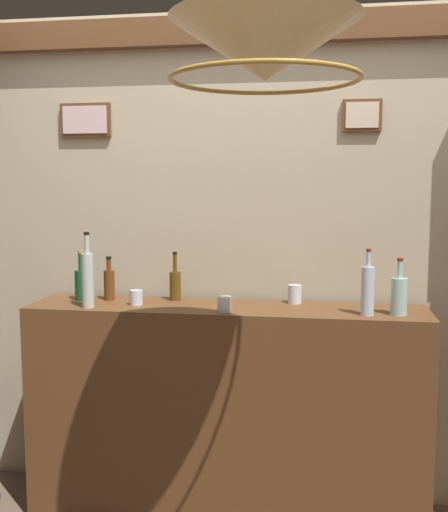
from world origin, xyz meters
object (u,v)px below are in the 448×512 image
liquor_bottle_scotch (88,278)px  glass_tumbler_shot (224,304)px  liquor_bottle_bourbon (175,284)px  pendant_lamp (265,52)px  liquor_bottle_sherry (399,295)px  glass_tumbler_highball (136,297)px  liquor_bottle_brandy (81,283)px  liquor_bottle_amaro (368,290)px  liquor_bottle_rye (109,283)px  glass_tumbler_rocks (295,294)px

liquor_bottle_scotch → glass_tumbler_shot: 0.67m
liquor_bottle_bourbon → pendant_lamp: pendant_lamp is taller
liquor_bottle_scotch → pendant_lamp: bearing=-36.8°
liquor_bottle_sherry → glass_tumbler_highball: (-1.23, 0.04, -0.05)m
glass_tumbler_highball → pendant_lamp: (0.69, -0.77, 0.98)m
liquor_bottle_sherry → pendant_lamp: pendant_lamp is taller
pendant_lamp → liquor_bottle_bourbon: bearing=120.2°
liquor_bottle_bourbon → liquor_bottle_brandy: liquor_bottle_brandy is taller
glass_tumbler_highball → liquor_bottle_sherry: bearing=-1.7°
liquor_bottle_scotch → liquor_bottle_amaro: liquor_bottle_scotch is taller
liquor_bottle_rye → glass_tumbler_rocks: bearing=3.5°
liquor_bottle_amaro → liquor_bottle_sherry: 0.15m
pendant_lamp → liquor_bottle_rye: bearing=134.7°
liquor_bottle_scotch → glass_tumbler_highball: (0.21, 0.10, -0.10)m
liquor_bottle_rye → liquor_bottle_scotch: bearing=-99.5°
glass_tumbler_shot → liquor_bottle_amaro: bearing=3.5°
liquor_bottle_amaro → liquor_bottle_rye: (-1.27, 0.17, -0.03)m
liquor_bottle_scotch → liquor_bottle_amaro: bearing=1.4°
liquor_bottle_amaro → glass_tumbler_highball: bearing=176.6°
liquor_bottle_scotch → liquor_bottle_rye: liquor_bottle_scotch is taller
liquor_bottle_sherry → glass_tumbler_rocks: (-0.47, 0.20, -0.04)m
liquor_bottle_brandy → liquor_bottle_rye: size_ratio=1.13×
liquor_bottle_bourbon → glass_tumbler_rocks: liquor_bottle_bourbon is taller
liquor_bottle_amaro → liquor_bottle_brandy: 1.41m
liquor_bottle_scotch → liquor_bottle_bourbon: (0.37, 0.25, -0.06)m
liquor_bottle_amaro → liquor_bottle_brandy: (-1.40, 0.14, -0.03)m
liquor_bottle_sherry → glass_tumbler_highball: bearing=178.3°
glass_tumbler_shot → liquor_bottle_bourbon: bearing=139.0°
liquor_bottle_amaro → liquor_bottle_bourbon: bearing=167.1°
liquor_bottle_rye → liquor_bottle_brandy: bearing=-167.5°
liquor_bottle_amaro → glass_tumbler_highball: liquor_bottle_amaro is taller
pendant_lamp → liquor_bottle_brandy: bearing=139.9°
liquor_bottle_brandy → glass_tumbler_highball: bearing=-13.5°
liquor_bottle_bourbon → glass_tumbler_shot: size_ratio=3.32×
liquor_bottle_scotch → pendant_lamp: 1.42m
liquor_bottle_rye → glass_tumbler_shot: bearing=-18.6°
glass_tumbler_rocks → glass_tumbler_highball: (-0.76, -0.16, -0.01)m
liquor_bottle_scotch → glass_tumbler_highball: 0.25m
liquor_bottle_amaro → liquor_bottle_sherry: size_ratio=1.16×
pendant_lamp → glass_tumbler_rocks: bearing=85.9°
glass_tumbler_rocks → glass_tumbler_shot: bearing=-139.3°
liquor_bottle_rye → liquor_bottle_sherry: 1.41m
liquor_bottle_amaro → glass_tumbler_highball: size_ratio=4.12×
liquor_bottle_brandy → liquor_bottle_bourbon: bearing=9.0°
pendant_lamp → liquor_bottle_sherry: bearing=53.5°
liquor_bottle_brandy → glass_tumbler_rocks: size_ratio=2.74×
liquor_bottle_brandy → glass_tumbler_shot: bearing=-13.3°
liquor_bottle_bourbon → liquor_bottle_sherry: size_ratio=0.95×
liquor_bottle_rye → pendant_lamp: bearing=-45.3°
liquor_bottle_rye → liquor_bottle_bourbon: bearing=7.5°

